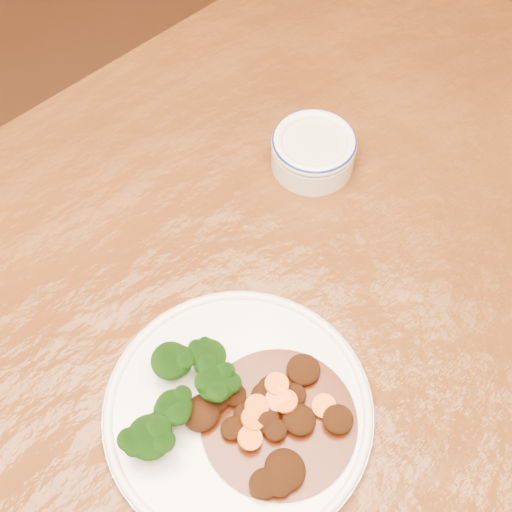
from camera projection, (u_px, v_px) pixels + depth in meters
dining_table at (195, 421)px, 0.80m from camera, size 1.58×1.05×0.75m
dinner_plate at (238, 410)px, 0.71m from camera, size 0.27×0.27×0.02m
broccoli_florets at (181, 392)px, 0.69m from camera, size 0.13×0.10×0.05m
mince_stew at (268, 420)px, 0.69m from camera, size 0.16×0.16×0.03m
dip_bowl at (313, 150)px, 0.87m from camera, size 0.10×0.10×0.05m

